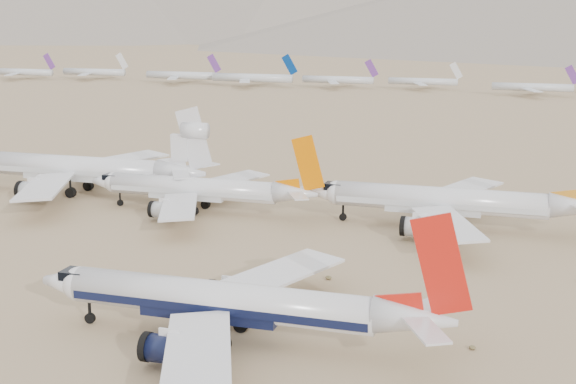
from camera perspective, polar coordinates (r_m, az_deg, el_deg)
name	(u,v)px	position (r m, az deg, el deg)	size (l,w,h in m)	color
ground	(275,331)	(103.15, -0.94, -9.84)	(7000.00, 7000.00, 0.00)	#81664B
main_airliner	(237,303)	(98.24, -3.62, -7.90)	(51.78, 50.58, 18.27)	silver
row2_gold_tail	(452,202)	(150.83, 11.60, -0.68)	(52.36, 51.21, 18.64)	silver
row2_orange_tail	(202,189)	(161.00, -6.13, 0.18)	(47.03, 46.01, 16.78)	silver
row2_white_trijet	(84,168)	(181.15, -14.28, 1.66)	(57.73, 56.42, 20.46)	silver
distant_storage_row	(443,82)	(411.74, 10.97, 7.68)	(528.95, 59.56, 15.12)	silver
desert_scrub	(138,384)	(90.47, -10.61, -13.27)	(261.14, 128.90, 0.63)	brown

